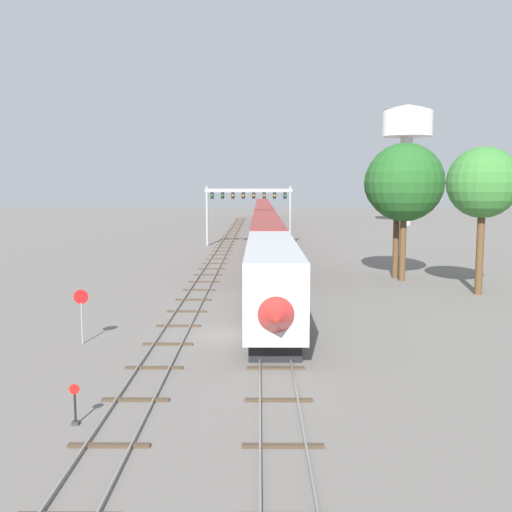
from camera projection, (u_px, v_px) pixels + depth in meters
ground_plane at (237, 335)px, 32.46m from camera, size 400.00×400.00×0.00m
track_main at (264, 238)px, 92.02m from camera, size 2.60×200.00×0.16m
track_near at (221, 253)px, 72.19m from camera, size 2.60×160.00×0.16m
passenger_train at (264, 221)px, 95.56m from camera, size 3.04×140.35×4.80m
signal_gantry at (249, 201)px, 81.06m from camera, size 12.10×0.49×8.23m
water_tower at (407, 130)px, 122.66m from camera, size 10.60×10.60×25.12m
switch_stand at (75, 410)px, 20.25m from camera, size 0.36×0.24×1.46m
stop_sign at (81, 309)px, 30.51m from camera, size 0.76×0.08×2.88m
trackside_tree_left at (483, 183)px, 43.81m from camera, size 5.32×5.32×11.14m
trackside_tree_mid at (405, 183)px, 50.30m from camera, size 6.72×6.72×11.89m
trackside_tree_right at (398, 184)px, 51.91m from camera, size 5.92×5.92×11.44m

